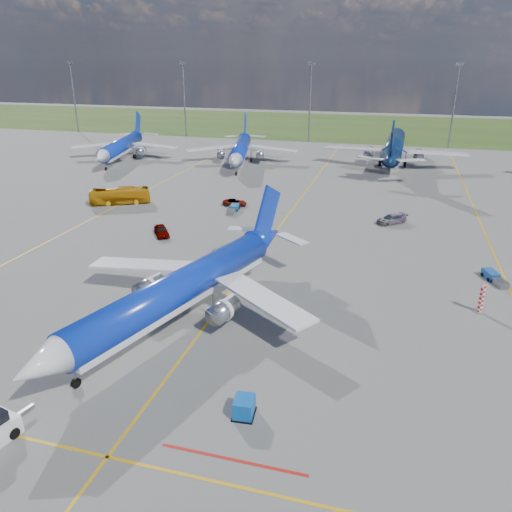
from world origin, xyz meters
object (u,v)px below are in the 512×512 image
(service_car_c, at_px, (391,219))
(service_car_b, at_px, (235,202))
(bg_jet_nnw, at_px, (241,164))
(service_car_a, at_px, (161,231))
(uld_container, at_px, (244,407))
(main_airliner, at_px, (181,320))
(bg_jet_nw, at_px, (123,160))
(warning_post, at_px, (481,299))
(bg_jet_n, at_px, (393,164))
(baggage_tug_c, at_px, (233,209))
(baggage_tug_w, at_px, (494,278))
(apron_bus, at_px, (120,196))

(service_car_c, bearing_deg, service_car_b, -134.30)
(bg_jet_nnw, distance_m, service_car_a, 52.88)
(uld_container, height_order, service_car_b, uld_container)
(main_airliner, bearing_deg, bg_jet_nw, 139.99)
(warning_post, xyz_separation_m, service_car_b, (-36.18, 30.28, -0.92))
(service_car_c, bearing_deg, uld_container, -48.66)
(bg_jet_nnw, distance_m, service_car_b, 36.30)
(bg_jet_n, relative_size, uld_container, 26.49)
(bg_jet_n, height_order, service_car_a, bg_jet_n)
(bg_jet_nnw, distance_m, baggage_tug_c, 39.95)
(main_airliner, height_order, baggage_tug_w, main_airliner)
(apron_bus, bearing_deg, bg_jet_n, -70.13)
(bg_jet_nnw, distance_m, bg_jet_n, 36.84)
(baggage_tug_w, bearing_deg, uld_container, -145.70)
(service_car_a, bearing_deg, baggage_tug_w, -39.90)
(bg_jet_n, relative_size, service_car_a, 10.43)
(uld_container, bearing_deg, warning_post, 44.35)
(bg_jet_nw, relative_size, main_airliner, 0.99)
(bg_jet_nnw, relative_size, service_car_b, 9.14)
(bg_jet_nnw, height_order, main_airliner, bg_jet_nnw)
(bg_jet_n, relative_size, baggage_tug_c, 10.48)
(uld_container, bearing_deg, baggage_tug_c, 104.15)
(service_car_a, relative_size, service_car_b, 1.06)
(bg_jet_nw, bearing_deg, uld_container, -68.14)
(main_airliner, bearing_deg, apron_bus, 143.88)
(bg_jet_nnw, bearing_deg, warning_post, -67.69)
(baggage_tug_w, bearing_deg, warning_post, -127.49)
(main_airliner, height_order, service_car_a, main_airliner)
(bg_jet_nw, height_order, bg_jet_n, bg_jet_n)
(uld_container, distance_m, service_car_c, 49.85)
(main_airliner, xyz_separation_m, service_car_a, (-12.89, 22.41, 0.76))
(uld_container, bearing_deg, apron_bus, 123.31)
(main_airliner, relative_size, service_car_a, 8.59)
(warning_post, bearing_deg, main_airliner, -161.00)
(warning_post, height_order, service_car_b, warning_post)
(service_car_b, height_order, baggage_tug_c, service_car_b)
(bg_jet_nnw, height_order, baggage_tug_w, bg_jet_nnw)
(warning_post, height_order, uld_container, warning_post)
(warning_post, height_order, baggage_tug_c, warning_post)
(uld_container, height_order, apron_bus, apron_bus)
(bg_jet_n, height_order, main_airliner, bg_jet_n)
(service_car_b, bearing_deg, baggage_tug_w, -126.47)
(main_airliner, xyz_separation_m, apron_bus, (-27.33, 35.82, 1.46))
(bg_jet_nw, height_order, baggage_tug_w, bg_jet_nw)
(warning_post, relative_size, baggage_tug_w, 0.69)
(bg_jet_nw, height_order, service_car_c, bg_jet_nw)
(bg_jet_nw, bearing_deg, bg_jet_n, -1.33)
(main_airliner, bearing_deg, uld_container, -32.61)
(service_car_a, bearing_deg, main_airliner, -94.81)
(service_car_b, bearing_deg, bg_jet_nnw, 8.57)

